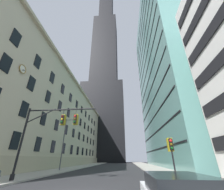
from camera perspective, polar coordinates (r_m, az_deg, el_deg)
name	(u,v)px	position (r m, az deg, el deg)	size (l,w,h in m)	color
station_building	(53,123)	(46.06, -23.09, -10.76)	(15.50, 72.57, 23.17)	#BCAF93
dark_skyscraper	(105,67)	(104.45, -2.97, 11.47)	(25.72, 25.72, 213.63)	black
glass_office_midrise	(175,67)	(50.15, 24.62, 10.44)	(18.37, 39.88, 57.92)	slate
traffic_signal_mast	(52,126)	(15.30, -23.43, -11.85)	(7.35, 0.63, 6.62)	black
traffic_light_near_right	(171,147)	(12.85, 23.16, -19.11)	(0.40, 0.63, 3.30)	black
street_lamppost	(65,139)	(27.26, -18.85, -16.73)	(2.02, 0.32, 8.54)	#47474C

